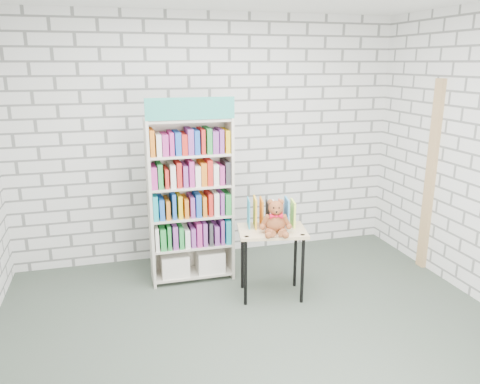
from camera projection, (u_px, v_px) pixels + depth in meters
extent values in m
plane|color=#3E493E|center=(263.00, 341.00, 3.93)|extent=(4.50, 4.50, 0.00)
cube|color=silver|center=(210.00, 139.00, 5.41)|extent=(4.50, 0.02, 2.80)
cube|color=silver|center=(440.00, 308.00, 1.70)|extent=(4.50, 0.02, 2.80)
cube|color=beige|center=(150.00, 205.00, 4.75)|extent=(0.03, 0.34, 1.73)
cube|color=beige|center=(229.00, 198.00, 4.97)|extent=(0.03, 0.34, 1.73)
cube|color=beige|center=(188.00, 197.00, 5.00)|extent=(0.86, 0.02, 1.73)
cube|color=teal|center=(190.00, 109.00, 4.45)|extent=(0.86, 0.02, 0.21)
cube|color=beige|center=(193.00, 272.00, 5.07)|extent=(0.81, 0.32, 0.02)
cube|color=beige|center=(192.00, 244.00, 4.99)|extent=(0.81, 0.32, 0.02)
cube|color=beige|center=(191.00, 215.00, 4.90)|extent=(0.81, 0.32, 0.02)
cube|color=beige|center=(190.00, 185.00, 4.81)|extent=(0.81, 0.32, 0.02)
cube|color=beige|center=(189.00, 154.00, 4.72)|extent=(0.81, 0.32, 0.02)
cube|color=beige|center=(188.00, 120.00, 4.63)|extent=(0.81, 0.32, 0.02)
cube|color=silver|center=(175.00, 264.00, 4.99)|extent=(0.29, 0.28, 0.23)
cube|color=silver|center=(210.00, 260.00, 5.09)|extent=(0.29, 0.28, 0.23)
cube|color=purple|center=(192.00, 234.00, 4.94)|extent=(0.81, 0.28, 0.23)
cube|color=#333338|center=(191.00, 204.00, 4.86)|extent=(0.81, 0.28, 0.23)
cube|color=red|center=(190.00, 174.00, 4.77)|extent=(0.81, 0.28, 0.23)
cube|color=yellow|center=(189.00, 142.00, 4.68)|extent=(0.81, 0.28, 0.23)
cube|color=tan|center=(272.00, 231.00, 4.53)|extent=(0.72, 0.56, 0.03)
cylinder|color=black|center=(246.00, 273.00, 4.43)|extent=(0.03, 0.03, 0.67)
cylinder|color=black|center=(242.00, 258.00, 4.77)|extent=(0.03, 0.03, 0.67)
cylinder|color=black|center=(302.00, 271.00, 4.48)|extent=(0.03, 0.03, 0.67)
cylinder|color=black|center=(295.00, 256.00, 4.81)|extent=(0.03, 0.03, 0.67)
cylinder|color=black|center=(247.00, 237.00, 4.35)|extent=(0.04, 0.04, 0.01)
cylinder|color=black|center=(303.00, 235.00, 4.39)|extent=(0.04, 0.04, 0.01)
cube|color=teal|center=(249.00, 213.00, 4.57)|extent=(0.05, 0.20, 0.27)
cube|color=yellow|center=(255.00, 213.00, 4.58)|extent=(0.05, 0.20, 0.27)
cube|color=#CB6C16|center=(261.00, 213.00, 4.58)|extent=(0.05, 0.20, 0.27)
cube|color=black|center=(268.00, 213.00, 4.59)|extent=(0.05, 0.20, 0.27)
cube|color=white|center=(274.00, 213.00, 4.59)|extent=(0.05, 0.20, 0.27)
cube|color=red|center=(280.00, 213.00, 4.60)|extent=(0.05, 0.20, 0.27)
cube|color=#3793CE|center=(287.00, 212.00, 4.60)|extent=(0.05, 0.20, 0.27)
cube|color=#E1FF54|center=(293.00, 212.00, 4.61)|extent=(0.05, 0.20, 0.27)
ellipsoid|color=brown|center=(275.00, 223.00, 4.42)|extent=(0.19, 0.16, 0.19)
sphere|color=brown|center=(276.00, 208.00, 4.38)|extent=(0.14, 0.14, 0.14)
sphere|color=brown|center=(270.00, 202.00, 4.38)|extent=(0.05, 0.05, 0.05)
sphere|color=brown|center=(281.00, 202.00, 4.38)|extent=(0.05, 0.05, 0.05)
sphere|color=brown|center=(276.00, 212.00, 4.33)|extent=(0.06, 0.06, 0.06)
sphere|color=black|center=(274.00, 208.00, 4.32)|extent=(0.02, 0.02, 0.02)
sphere|color=black|center=(279.00, 208.00, 4.32)|extent=(0.02, 0.02, 0.02)
sphere|color=black|center=(277.00, 212.00, 4.31)|extent=(0.02, 0.02, 0.02)
cylinder|color=brown|center=(265.00, 221.00, 4.40)|extent=(0.10, 0.10, 0.14)
cylinder|color=brown|center=(286.00, 220.00, 4.40)|extent=(0.10, 0.08, 0.14)
sphere|color=brown|center=(262.00, 227.00, 4.40)|extent=(0.06, 0.06, 0.06)
sphere|color=brown|center=(289.00, 226.00, 4.40)|extent=(0.06, 0.06, 0.06)
cylinder|color=brown|center=(270.00, 232.00, 4.34)|extent=(0.07, 0.15, 0.08)
cylinder|color=brown|center=(282.00, 232.00, 4.35)|extent=(0.13, 0.15, 0.08)
sphere|color=brown|center=(268.00, 235.00, 4.28)|extent=(0.07, 0.07, 0.07)
sphere|color=brown|center=(286.00, 235.00, 4.29)|extent=(0.07, 0.07, 0.07)
cone|color=red|center=(273.00, 216.00, 4.34)|extent=(0.07, 0.06, 0.05)
cone|color=red|center=(280.00, 216.00, 4.35)|extent=(0.07, 0.06, 0.05)
sphere|color=red|center=(276.00, 216.00, 4.34)|extent=(0.03, 0.03, 0.03)
cube|color=tan|center=(430.00, 177.00, 5.10)|extent=(0.05, 0.12, 2.10)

